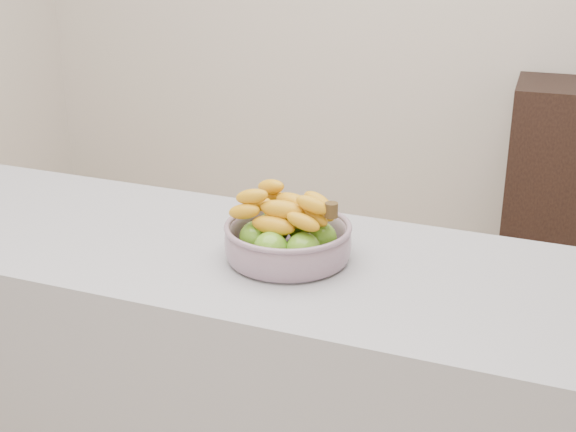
# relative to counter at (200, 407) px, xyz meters

# --- Properties ---
(counter) EXTENTS (2.00, 0.60, 0.90)m
(counter) POSITION_rel_counter_xyz_m (0.00, 0.00, 0.00)
(counter) COLOR gray
(counter) RESTS_ON ground
(cabinet) EXTENTS (0.53, 0.44, 0.92)m
(cabinet) POSITION_rel_counter_xyz_m (0.75, 1.98, 0.01)
(cabinet) COLOR black
(cabinet) RESTS_ON ground
(fruit_bowl) EXTENTS (0.28, 0.28, 0.15)m
(fruit_bowl) POSITION_rel_counter_xyz_m (0.24, 0.00, 0.50)
(fruit_bowl) COLOR #91A2AE
(fruit_bowl) RESTS_ON counter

